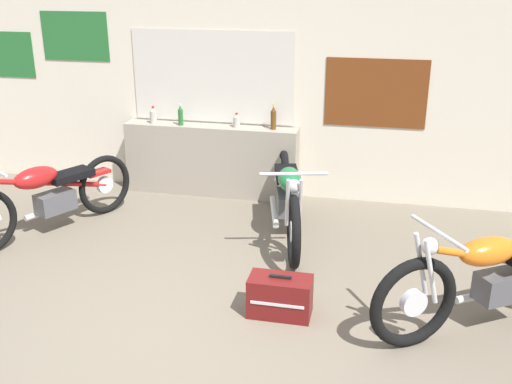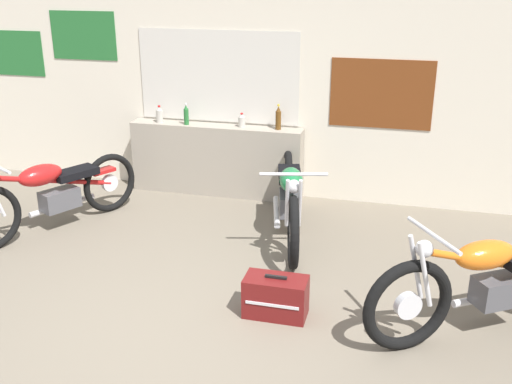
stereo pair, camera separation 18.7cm
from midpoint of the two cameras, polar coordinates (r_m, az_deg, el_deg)
ground_plane at (r=4.73m, az=-8.89°, el=-14.51°), size 24.00×24.00×0.00m
wall_back at (r=7.31m, az=1.12°, el=10.39°), size 10.00×0.07×2.80m
sill_counter at (r=7.51m, az=-3.08°, el=3.08°), size 2.17×0.28×0.88m
bottle_leftmost at (r=7.59m, az=-8.47°, el=7.28°), size 0.09×0.09×0.21m
bottle_left_center at (r=7.43m, az=-5.94°, el=7.29°), size 0.06×0.06×0.27m
bottle_center at (r=7.29m, az=-0.62°, el=6.80°), size 0.08×0.08×0.17m
bottle_right_center at (r=7.17m, az=2.89°, el=7.02°), size 0.07×0.07×0.30m
motorcycle_green at (r=6.32m, az=4.11°, el=-0.49°), size 0.75×2.12×0.90m
motorcycle_red at (r=6.78m, az=-18.04°, el=-0.02°), size 1.09×1.92×0.89m
motorcycle_orange at (r=5.03m, az=22.70°, el=-7.83°), size 1.93×1.28×0.94m
hard_case_darkred at (r=4.99m, az=2.98°, el=-9.93°), size 0.52×0.28×0.36m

